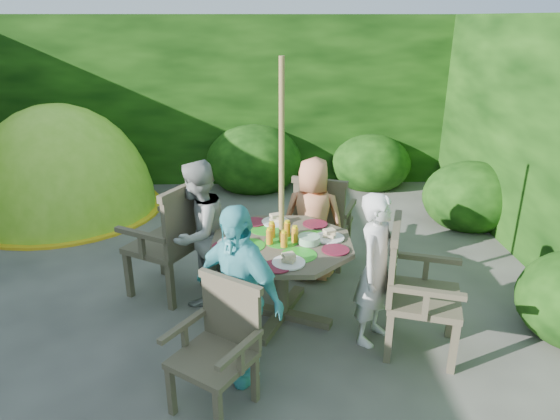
{
  "coord_description": "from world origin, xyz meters",
  "views": [
    {
      "loc": [
        0.77,
        -4.01,
        2.46
      ],
      "look_at": [
        0.9,
        0.14,
        0.85
      ],
      "focal_mm": 32.0,
      "sensor_mm": 36.0,
      "label": 1
    }
  ],
  "objects_px": {
    "garden_chair_right": "(413,288)",
    "child_front": "(238,294)",
    "patio_table": "(282,254)",
    "garden_chair_left": "(172,239)",
    "child_right": "(376,270)",
    "dome_tent": "(68,211)",
    "child_back": "(313,220)",
    "child_left": "(198,233)",
    "garden_chair_back": "(322,219)",
    "parasol_pole": "(282,199)",
    "garden_chair_front": "(219,345)"
  },
  "relations": [
    {
      "from": "garden_chair_right",
      "to": "child_front",
      "type": "relative_size",
      "value": 0.76
    },
    {
      "from": "patio_table",
      "to": "garden_chair_left",
      "type": "relative_size",
      "value": 1.56
    },
    {
      "from": "child_right",
      "to": "dome_tent",
      "type": "distance_m",
      "value": 4.67
    },
    {
      "from": "child_back",
      "to": "child_left",
      "type": "bearing_deg",
      "value": 32.8
    },
    {
      "from": "garden_chair_back",
      "to": "dome_tent",
      "type": "height_order",
      "value": "dome_tent"
    },
    {
      "from": "garden_chair_left",
      "to": "child_front",
      "type": "height_order",
      "value": "child_front"
    },
    {
      "from": "dome_tent",
      "to": "parasol_pole",
      "type": "bearing_deg",
      "value": -58.25
    },
    {
      "from": "parasol_pole",
      "to": "child_left",
      "type": "height_order",
      "value": "parasol_pole"
    },
    {
      "from": "garden_chair_left",
      "to": "garden_chair_front",
      "type": "distance_m",
      "value": 1.56
    },
    {
      "from": "garden_chair_right",
      "to": "garden_chair_back",
      "type": "distance_m",
      "value": 1.55
    },
    {
      "from": "garden_chair_back",
      "to": "child_right",
      "type": "height_order",
      "value": "child_right"
    },
    {
      "from": "garden_chair_right",
      "to": "garden_chair_back",
      "type": "relative_size",
      "value": 1.05
    },
    {
      "from": "parasol_pole",
      "to": "garden_chair_left",
      "type": "bearing_deg",
      "value": 156.09
    },
    {
      "from": "child_front",
      "to": "patio_table",
      "type": "bearing_deg",
      "value": 105.4
    },
    {
      "from": "garden_chair_left",
      "to": "parasol_pole",
      "type": "bearing_deg",
      "value": 95.14
    },
    {
      "from": "patio_table",
      "to": "garden_chair_front",
      "type": "relative_size",
      "value": 1.95
    },
    {
      "from": "garden_chair_front",
      "to": "child_left",
      "type": "xyz_separation_m",
      "value": [
        -0.29,
        1.34,
        0.21
      ]
    },
    {
      "from": "child_front",
      "to": "child_left",
      "type": "bearing_deg",
      "value": 150.7
    },
    {
      "from": "parasol_pole",
      "to": "child_back",
      "type": "distance_m",
      "value": 0.93
    },
    {
      "from": "parasol_pole",
      "to": "garden_chair_front",
      "type": "bearing_deg",
      "value": -113.65
    },
    {
      "from": "child_right",
      "to": "child_front",
      "type": "relative_size",
      "value": 0.94
    },
    {
      "from": "child_left",
      "to": "child_front",
      "type": "bearing_deg",
      "value": 45.38
    },
    {
      "from": "child_right",
      "to": "dome_tent",
      "type": "relative_size",
      "value": 0.43
    },
    {
      "from": "garden_chair_back",
      "to": "child_left",
      "type": "xyz_separation_m",
      "value": [
        -1.19,
        -0.67,
        0.15
      ]
    },
    {
      "from": "garden_chair_left",
      "to": "garden_chair_back",
      "type": "height_order",
      "value": "garden_chair_left"
    },
    {
      "from": "parasol_pole",
      "to": "garden_chair_back",
      "type": "height_order",
      "value": "parasol_pole"
    },
    {
      "from": "garden_chair_right",
      "to": "garden_chair_front",
      "type": "xyz_separation_m",
      "value": [
        -1.43,
        -0.55,
        -0.08
      ]
    },
    {
      "from": "garden_chair_left",
      "to": "dome_tent",
      "type": "xyz_separation_m",
      "value": [
        -1.83,
        2.2,
        -0.56
      ]
    },
    {
      "from": "garden_chair_right",
      "to": "parasol_pole",
      "type": "bearing_deg",
      "value": 82.28
    },
    {
      "from": "garden_chair_back",
      "to": "child_back",
      "type": "height_order",
      "value": "child_back"
    },
    {
      "from": "garden_chair_left",
      "to": "child_back",
      "type": "distance_m",
      "value": 1.35
    },
    {
      "from": "garden_chair_back",
      "to": "child_right",
      "type": "relative_size",
      "value": 0.76
    },
    {
      "from": "garden_chair_back",
      "to": "garden_chair_left",
      "type": "bearing_deg",
      "value": 41.73
    },
    {
      "from": "child_left",
      "to": "child_back",
      "type": "bearing_deg",
      "value": 135.38
    },
    {
      "from": "garden_chair_right",
      "to": "garden_chair_front",
      "type": "distance_m",
      "value": 1.54
    },
    {
      "from": "patio_table",
      "to": "child_left",
      "type": "height_order",
      "value": "child_left"
    },
    {
      "from": "parasol_pole",
      "to": "garden_chair_back",
      "type": "xyz_separation_m",
      "value": [
        0.46,
        1.0,
        -0.59
      ]
    },
    {
      "from": "parasol_pole",
      "to": "child_left",
      "type": "xyz_separation_m",
      "value": [
        -0.73,
        0.33,
        -0.44
      ]
    },
    {
      "from": "child_front",
      "to": "garden_chair_back",
      "type": "bearing_deg",
      "value": 105.54
    },
    {
      "from": "garden_chair_right",
      "to": "child_back",
      "type": "relative_size",
      "value": 0.81
    },
    {
      "from": "garden_chair_left",
      "to": "dome_tent",
      "type": "distance_m",
      "value": 2.92
    },
    {
      "from": "garden_chair_front",
      "to": "child_right",
      "type": "height_order",
      "value": "child_right"
    },
    {
      "from": "child_front",
      "to": "dome_tent",
      "type": "distance_m",
      "value": 4.25
    },
    {
      "from": "parasol_pole",
      "to": "garden_chair_front",
      "type": "height_order",
      "value": "parasol_pole"
    },
    {
      "from": "patio_table",
      "to": "child_right",
      "type": "bearing_deg",
      "value": -24.39
    },
    {
      "from": "garden_chair_right",
      "to": "child_back",
      "type": "height_order",
      "value": "child_back"
    },
    {
      "from": "child_front",
      "to": "parasol_pole",
      "type": "bearing_deg",
      "value": 105.7
    },
    {
      "from": "patio_table",
      "to": "child_left",
      "type": "relative_size",
      "value": 1.25
    },
    {
      "from": "garden_chair_right",
      "to": "child_left",
      "type": "relative_size",
      "value": 0.76
    },
    {
      "from": "patio_table",
      "to": "child_right",
      "type": "xyz_separation_m",
      "value": [
        0.72,
        -0.33,
        0.01
      ]
    }
  ]
}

